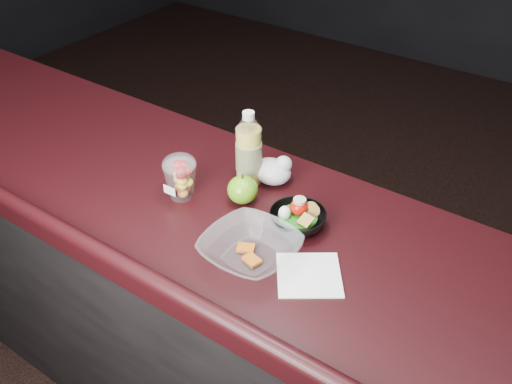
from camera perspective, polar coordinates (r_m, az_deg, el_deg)
counter at (r=2.04m, az=-3.85°, el=-12.37°), size 4.06×0.71×1.02m
lemonade_bottle at (r=1.72m, az=-0.73°, el=3.85°), size 0.08×0.08×0.24m
fruit_cup at (r=1.68m, az=-7.60°, el=1.59°), size 0.10×0.10×0.14m
green_apple at (r=1.67m, az=-1.35°, el=0.23°), size 0.09×0.09×0.09m
plastic_bag at (r=1.75m, az=1.74°, el=2.17°), size 0.13×0.10×0.09m
snack_bowl at (r=1.58m, az=4.16°, el=-2.62°), size 0.16×0.16×0.09m
takeout_bowl at (r=1.48m, az=-0.58°, el=-5.73°), size 0.26×0.26×0.06m
paper_napkin at (r=1.46m, az=5.32°, el=-8.25°), size 0.22×0.22×0.00m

